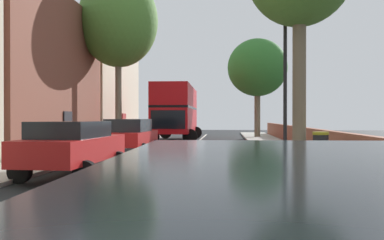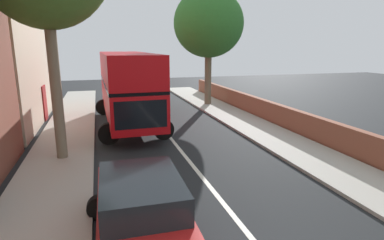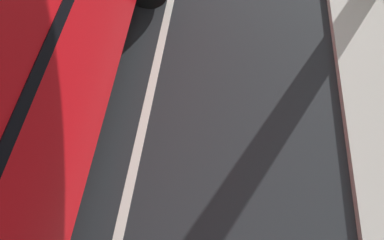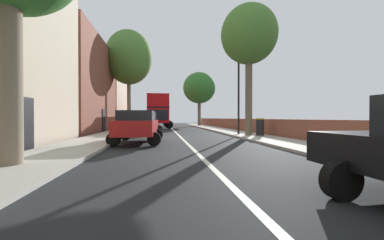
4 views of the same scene
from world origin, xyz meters
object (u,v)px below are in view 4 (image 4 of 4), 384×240
object	(u,v)px
lamppost_right	(239,84)
double_decker_bus	(158,110)
street_tree_right_1	(199,88)
parked_car_red_left_0	(138,125)
parked_car_red_left_1	(147,122)
street_tree_left_2	(129,58)
litter_bin_right	(260,127)
street_tree_right_3	(249,36)

from	to	relation	value
lamppost_right	double_decker_bus	bearing A→B (deg)	112.24
street_tree_right_1	lamppost_right	distance (m)	19.47
parked_car_red_left_0	parked_car_red_left_1	bearing A→B (deg)	89.99
parked_car_red_left_0	street_tree_left_2	size ratio (longest dim) A/B	0.43
street_tree_left_2	litter_bin_right	bearing A→B (deg)	-47.66
parked_car_red_left_0	litter_bin_right	xyz separation A→B (m)	(7.80, 2.44, -0.25)
lamppost_right	parked_car_red_left_0	bearing A→B (deg)	-150.31
parked_car_red_left_0	street_tree_left_2	bearing A→B (deg)	99.60
street_tree_right_3	lamppost_right	distance (m)	3.31
parked_car_red_left_1	street_tree_right_3	xyz separation A→B (m)	(7.14, -4.29, 5.95)
street_tree_left_2	lamppost_right	size ratio (longest dim) A/B	1.70
double_decker_bus	parked_car_red_left_0	world-z (taller)	double_decker_bus
parked_car_red_left_0	street_tree_left_2	xyz separation A→B (m)	(-2.29, 13.52, 6.94)
parked_car_red_left_1	street_tree_left_2	bearing A→B (deg)	109.55
street_tree_left_2	street_tree_right_3	bearing A→B (deg)	-48.70
double_decker_bus	parked_car_red_left_1	bearing A→B (deg)	-93.99
parked_car_red_left_1	double_decker_bus	bearing A→B (deg)	86.01
double_decker_bus	street_tree_left_2	bearing A→B (deg)	-121.51
street_tree_right_1	street_tree_right_3	xyz separation A→B (m)	(-0.07, -20.43, 0.90)
street_tree_left_2	litter_bin_right	xyz separation A→B (m)	(10.09, -11.07, -7.19)
double_decker_bus	street_tree_right_1	distance (m)	8.73
street_tree_right_1	street_tree_right_3	bearing A→B (deg)	-90.19
parked_car_red_left_1	street_tree_right_1	size ratio (longest dim) A/B	0.53
lamppost_right	street_tree_right_3	bearing A→B (deg)	-72.88
street_tree_right_3	lamppost_right	bearing A→B (deg)	107.12
parked_car_red_left_1	lamppost_right	world-z (taller)	lamppost_right
double_decker_bus	parked_car_red_left_1	distance (m)	11.59
parked_car_red_left_0	street_tree_right_1	bearing A→B (deg)	72.76
double_decker_bus	litter_bin_right	distance (m)	17.64
parked_car_red_left_0	street_tree_right_1	world-z (taller)	street_tree_right_1
street_tree_right_1	litter_bin_right	distance (m)	21.45
double_decker_bus	lamppost_right	world-z (taller)	lamppost_right
parked_car_red_left_1	street_tree_right_3	size ratio (longest dim) A/B	0.50
double_decker_bus	parked_car_red_left_0	size ratio (longest dim) A/B	2.17
parked_car_red_left_0	double_decker_bus	bearing A→B (deg)	87.52
street_tree_right_1	litter_bin_right	xyz separation A→B (m)	(0.60, -20.77, -5.31)
parked_car_red_left_1	litter_bin_right	bearing A→B (deg)	-30.69
street_tree_right_3	street_tree_left_2	bearing A→B (deg)	131.30
parked_car_red_left_1	litter_bin_right	size ratio (longest dim) A/B	3.84
street_tree_right_1	street_tree_left_2	distance (m)	13.70
double_decker_bus	street_tree_left_2	distance (m)	8.10
street_tree_left_2	street_tree_right_3	world-z (taller)	street_tree_left_2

